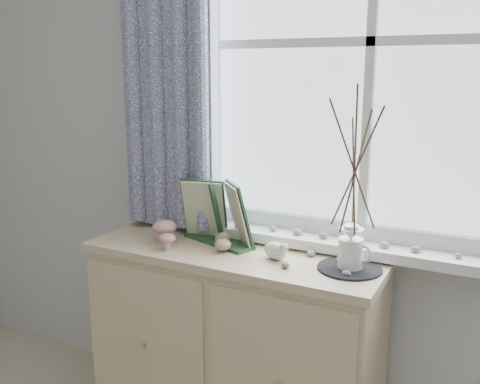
{
  "coord_description": "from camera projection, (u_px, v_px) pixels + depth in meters",
  "views": [
    {
      "loc": [
        0.8,
        -0.04,
        1.55
      ],
      "look_at": [
        -0.1,
        1.7,
        1.1
      ],
      "focal_mm": 40.0,
      "sensor_mm": 36.0,
      "label": 1
    }
  ],
  "objects": [
    {
      "name": "wooden_eggs",
      "position": [
        223.0,
        241.0,
        2.13
      ],
      "size": [
        0.1,
        0.12,
        0.08
      ],
      "color": "tan",
      "rests_on": "sideboard"
    },
    {
      "name": "botanical_book",
      "position": [
        215.0,
        213.0,
        2.16
      ],
      "size": [
        0.41,
        0.24,
        0.27
      ],
      "primitive_type": null,
      "rotation": [
        0.0,
        0.0,
        -0.31
      ],
      "color": "#1E3F24",
      "rests_on": "sideboard"
    },
    {
      "name": "sideboard",
      "position": [
        234.0,
        346.0,
        2.22
      ],
      "size": [
        1.2,
        0.45,
        0.85
      ],
      "color": "beige",
      "rests_on": "ground"
    },
    {
      "name": "crocheted_doily",
      "position": [
        350.0,
        268.0,
        1.92
      ],
      "size": [
        0.23,
        0.23,
        0.01
      ],
      "primitive_type": "cylinder",
      "color": "black",
      "rests_on": "sideboard"
    },
    {
      "name": "toadstool_cluster",
      "position": [
        165.0,
        230.0,
        2.18
      ],
      "size": [
        0.15,
        0.16,
        0.09
      ],
      "color": "beige",
      "rests_on": "sideboard"
    },
    {
      "name": "songbird_figurine",
      "position": [
        276.0,
        250.0,
        2.01
      ],
      "size": [
        0.16,
        0.12,
        0.07
      ],
      "primitive_type": null,
      "rotation": [
        0.0,
        0.0,
        -0.4
      ],
      "color": "white",
      "rests_on": "sideboard"
    },
    {
      "name": "sideboard_pebbles",
      "position": [
        313.0,
        259.0,
        1.99
      ],
      "size": [
        0.33,
        0.23,
        0.02
      ],
      "color": "gray",
      "rests_on": "sideboard"
    },
    {
      "name": "twig_pitcher",
      "position": [
        355.0,
        164.0,
        1.83
      ],
      "size": [
        0.29,
        0.29,
        0.67
      ],
      "rotation": [
        0.0,
        0.0,
        -0.3
      ],
      "color": "silver",
      "rests_on": "crocheted_doily"
    }
  ]
}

